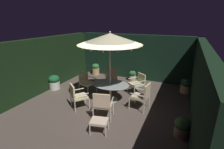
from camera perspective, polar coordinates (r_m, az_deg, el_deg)
ground_plane at (r=7.03m, az=-2.09°, el=-9.85°), size 6.94×7.38×0.02m
hedge_backdrop_rear at (r=9.70m, az=7.21°, el=6.10°), size 6.94×0.30×2.53m
hedge_backdrop_left at (r=8.49m, az=-22.73°, el=2.99°), size 0.30×7.38×2.53m
hedge_backdrop_right at (r=5.92m, az=27.98°, el=-4.19°), size 0.30×7.38×2.53m
patio_dining_table at (r=7.04m, az=-0.61°, el=-4.36°), size 1.64×1.23×0.75m
patio_umbrella at (r=6.52m, az=-0.68°, el=12.11°), size 2.55×2.55×2.89m
patio_chair_north at (r=7.96m, az=-8.86°, el=-2.28°), size 0.72×0.73×0.92m
patio_chair_northeast at (r=6.57m, az=-11.97°, el=-6.83°), size 0.81×0.81×1.00m
patio_chair_east at (r=5.77m, az=-3.22°, el=-9.95°), size 0.76×0.71×1.01m
patio_chair_southeast at (r=6.44m, az=10.45°, el=-6.90°), size 0.71×0.67×1.06m
patio_chair_south at (r=7.75m, az=8.97°, el=-2.60°), size 0.83×0.84×0.95m
patio_chair_southwest at (r=8.40m, az=-0.19°, el=-0.76°), size 0.80×0.80×0.95m
ottoman_footrest at (r=5.27m, az=-4.43°, el=-15.88°), size 0.61×0.53×0.41m
potted_plant_left_far at (r=10.47m, az=-5.64°, el=1.90°), size 0.46×0.46×0.69m
potted_plant_front_corner at (r=8.57m, az=24.15°, el=-3.46°), size 0.51×0.51×0.69m
potted_plant_back_left at (r=9.47m, az=6.99°, el=-0.30°), size 0.42×0.42×0.56m
potted_plant_back_center at (r=8.71m, az=-19.20°, el=-2.40°), size 0.54×0.54×0.71m
potted_plant_left_near at (r=5.53m, az=22.97°, el=-16.25°), size 0.45×0.45×0.60m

